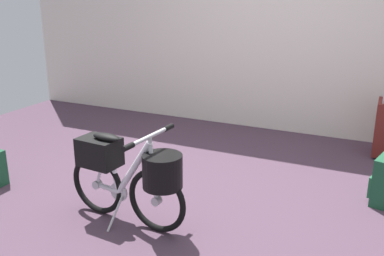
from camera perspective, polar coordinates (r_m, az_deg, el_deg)
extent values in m
plane|color=#473342|center=(3.34, 1.09, -10.24)|extent=(6.72, 6.72, 0.00)
torus|color=black|center=(2.95, -4.59, -9.36)|extent=(0.45, 0.08, 0.45)
cylinder|color=#B7B7BC|center=(2.95, -4.59, -9.36)|extent=(0.06, 0.05, 0.06)
torus|color=black|center=(3.25, -12.14, -7.13)|extent=(0.45, 0.08, 0.45)
cylinder|color=#B7B7BC|center=(3.25, -12.14, -7.13)|extent=(0.06, 0.05, 0.06)
cylinder|color=silver|center=(3.19, -10.82, -7.62)|extent=(0.20, 0.05, 0.05)
cylinder|color=silver|center=(2.97, -7.56, -5.17)|extent=(0.31, 0.07, 0.44)
cylinder|color=silver|center=(3.08, -10.20, -4.87)|extent=(0.12, 0.05, 0.38)
cylinder|color=silver|center=(3.19, -10.82, -7.62)|extent=(0.20, 0.04, 0.04)
cylinder|color=silver|center=(2.88, -5.03, -5.71)|extent=(0.07, 0.03, 0.40)
cylinder|color=silver|center=(3.14, -11.58, -4.41)|extent=(0.13, 0.03, 0.36)
ellipsoid|color=black|center=(3.04, -11.01, -1.16)|extent=(0.23, 0.11, 0.05)
cylinder|color=#B7B7BC|center=(2.81, -5.49, -1.49)|extent=(0.03, 0.03, 0.04)
cylinder|color=#B7B7BC|center=(2.80, -5.50, -1.10)|extent=(0.06, 0.44, 0.03)
cylinder|color=black|center=(2.64, -8.26, -2.43)|extent=(0.04, 0.09, 0.04)
cylinder|color=black|center=(2.98, -3.06, 0.07)|extent=(0.04, 0.09, 0.04)
cylinder|color=#B7B7BC|center=(3.13, -9.44, -8.13)|extent=(0.14, 0.03, 0.14)
cylinder|color=#B7B7BC|center=(3.10, -9.87, -10.75)|extent=(0.03, 0.19, 0.21)
cylinder|color=black|center=(2.83, -3.84, -5.59)|extent=(0.28, 0.28, 0.22)
cube|color=black|center=(3.12, -11.88, -3.03)|extent=(0.30, 0.22, 0.20)
cube|color=#1F5939|center=(3.68, 22.46, -6.69)|extent=(0.08, 0.21, 0.16)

